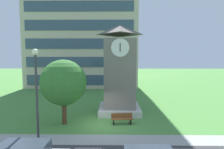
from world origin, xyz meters
name	(u,v)px	position (x,y,z in m)	size (l,w,h in m)	color
ground_plane	(102,124)	(0.00, 0.00, 0.00)	(160.00, 160.00, 0.00)	#4C893D
kerb_strip	(99,140)	(0.00, -2.84, 0.00)	(120.00, 1.60, 0.01)	#9E9E99
office_building	(85,23)	(-5.12, 24.07, 12.80)	(20.65, 13.21, 25.60)	beige
clock_tower	(120,75)	(1.56, 3.57, 3.86)	(4.09, 4.09, 8.77)	slate
park_bench	(122,118)	(1.68, 0.17, 0.46)	(1.84, 0.67, 0.88)	brown
street_lamp	(36,88)	(-3.63, -4.05, 3.75)	(0.36, 0.36, 6.07)	#333338
tree_streetside	(64,83)	(-3.14, 0.05, 3.51)	(3.77, 3.77, 5.41)	#513823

